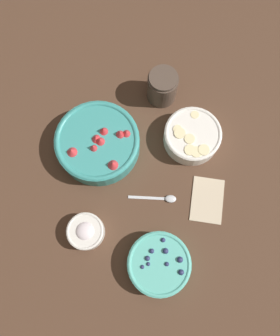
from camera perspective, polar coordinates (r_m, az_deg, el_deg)
name	(u,v)px	position (r m, az deg, el deg)	size (l,w,h in m)	color
ground_plane	(135,169)	(0.97, -0.86, -0.20)	(4.00, 4.00, 0.00)	#4C3323
bowl_strawberries	(98,143)	(0.96, -7.33, 4.40)	(0.24, 0.24, 0.09)	teal
bowl_blueberries	(159,264)	(0.90, 3.33, -16.30)	(0.17, 0.17, 0.06)	#56B7A8
bowl_bananas	(192,136)	(0.97, 9.08, 5.54)	(0.17, 0.17, 0.06)	white
bowl_cream	(86,231)	(0.92, -9.43, -10.84)	(0.10, 0.10, 0.05)	silver
jar_chocolate	(162,87)	(1.01, 3.89, 13.83)	(0.09, 0.09, 0.11)	#4C3D33
napkin	(207,200)	(0.96, 11.65, -5.46)	(0.13, 0.09, 0.01)	beige
spoon	(162,198)	(0.94, 3.79, -5.31)	(0.03, 0.14, 0.01)	silver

